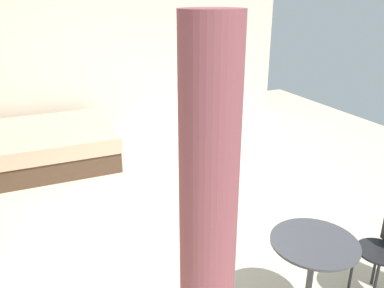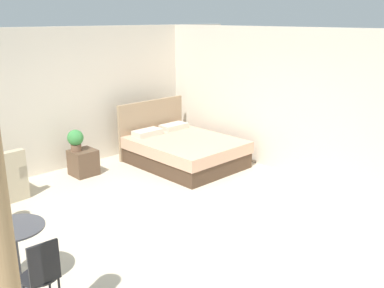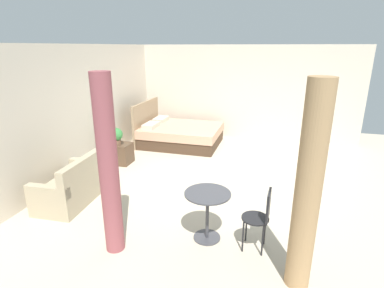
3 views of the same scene
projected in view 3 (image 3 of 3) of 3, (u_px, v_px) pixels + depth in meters
name	position (u px, v px, depth m)	size (l,w,h in m)	color
ground_plane	(227.00, 177.00, 6.55)	(9.17, 9.46, 0.02)	beige
wall_back	(90.00, 106.00, 6.95)	(9.17, 0.12, 2.75)	beige
wall_right	(246.00, 93.00, 8.95)	(0.12, 6.46, 2.75)	beige
bed	(179.00, 134.00, 8.64)	(1.73, 2.19, 1.19)	#473323
couch	(74.00, 186.00, 5.44)	(1.39, 0.82, 0.85)	tan
nightstand	(122.00, 154.00, 7.23)	(0.46, 0.45, 0.49)	brown
potted_plant	(116.00, 136.00, 7.00)	(0.30, 0.30, 0.41)	brown
balcony_table	(207.00, 207.00, 4.30)	(0.66, 0.66, 0.74)	#3F3F44
cafe_chair_near_window	(261.00, 214.00, 4.05)	(0.40, 0.40, 0.90)	black
curtain_left	(308.00, 191.00, 3.24)	(0.28, 0.28, 2.43)	tan
curtain_right	(108.00, 168.00, 3.86)	(0.25, 0.25, 2.43)	#994C51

